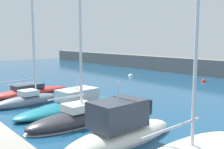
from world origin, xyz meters
The scene contains 8 objects.
ground_plane centered at (0.00, 0.00, 0.00)m, with size 120.00×120.00×0.00m, color navy.
sailboat_red_nearest centered at (-10.06, 4.78, 0.37)m, with size 3.24×10.07×15.41m.
sailboat_slate_second centered at (-5.76, 3.27, 0.36)m, with size 2.67×6.75×10.59m.
motorboat_teal_third centered at (-1.37, 5.11, 0.49)m, with size 3.92×10.23×2.57m.
sailboat_charcoal_fourth centered at (1.95, 3.63, 0.51)m, with size 2.84×7.96×16.49m.
motorboat_ivory_fifth centered at (6.48, 3.76, 0.68)m, with size 2.71×8.07×4.01m.
mooring_buoy_red centered at (-2.66, 27.50, 0.00)m, with size 0.74×0.74×0.74m, color red.
mooring_buoy_white centered at (-13.28, 23.43, 0.00)m, with size 0.82×0.82×0.82m, color white.
Camera 1 is at (17.51, -6.11, 5.88)m, focal length 42.48 mm.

